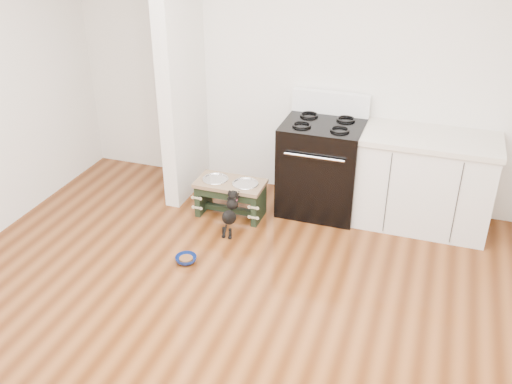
# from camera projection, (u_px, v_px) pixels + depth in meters

# --- Properties ---
(ground) EXTENTS (5.00, 5.00, 0.00)m
(ground) POSITION_uv_depth(u_px,v_px,m) (215.00, 344.00, 4.07)
(ground) COLOR #4A230D
(ground) RESTS_ON ground
(room_shell) EXTENTS (5.00, 5.00, 5.00)m
(room_shell) POSITION_uv_depth(u_px,v_px,m) (205.00, 134.00, 3.31)
(room_shell) COLOR silver
(room_shell) RESTS_ON ground
(partition_wall) EXTENTS (0.15, 0.80, 2.70)m
(partition_wall) POSITION_uv_depth(u_px,v_px,m) (181.00, 66.00, 5.52)
(partition_wall) COLOR silver
(partition_wall) RESTS_ON ground
(oven_range) EXTENTS (0.76, 0.69, 1.14)m
(oven_range) POSITION_uv_depth(u_px,v_px,m) (321.00, 165.00, 5.58)
(oven_range) COLOR black
(oven_range) RESTS_ON ground
(cabinet_run) EXTENTS (1.24, 0.64, 0.91)m
(cabinet_run) POSITION_uv_depth(u_px,v_px,m) (424.00, 182.00, 5.32)
(cabinet_run) COLOR silver
(cabinet_run) RESTS_ON ground
(dog_feeder) EXTENTS (0.67, 0.36, 0.38)m
(dog_feeder) POSITION_uv_depth(u_px,v_px,m) (230.00, 192.00, 5.56)
(dog_feeder) COLOR black
(dog_feeder) RESTS_ON ground
(puppy) EXTENTS (0.12, 0.34, 0.41)m
(puppy) POSITION_uv_depth(u_px,v_px,m) (230.00, 212.00, 5.29)
(puppy) COLOR black
(puppy) RESTS_ON ground
(floor_bowl) EXTENTS (0.20, 0.20, 0.06)m
(floor_bowl) POSITION_uv_depth(u_px,v_px,m) (186.00, 259.00, 4.95)
(floor_bowl) COLOR navy
(floor_bowl) RESTS_ON ground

